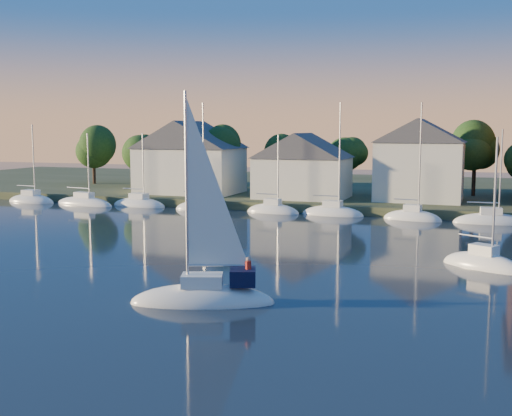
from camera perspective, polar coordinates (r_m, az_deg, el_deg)
The scene contains 10 objects.
ground at distance 27.27m, azimuth -17.43°, elevation -13.99°, with size 260.00×260.00×0.00m, color black.
shoreline_land at distance 96.86m, azimuth 10.47°, elevation 1.27°, with size 160.00×50.00×2.00m, color #343E24.
wooden_dock at distance 74.41m, azimuth 7.54°, elevation -0.41°, with size 120.00×3.00×1.00m, color brown.
clubhouse_west at distance 86.79m, azimuth -5.89°, elevation 4.61°, with size 13.65×9.45×9.64m.
clubhouse_centre at distance 80.21m, azimuth 4.17°, elevation 3.85°, with size 11.55×8.40×8.08m.
clubhouse_east at distance 79.55m, azimuth 14.36°, elevation 4.25°, with size 10.50×8.40×9.80m.
tree_line at distance 84.25m, azimuth 10.57°, elevation 5.30°, with size 93.40×5.40×8.90m.
moored_fleet at distance 71.49m, azimuth 7.03°, elevation -0.63°, with size 87.50×2.40×12.05m.
hero_sailboat at distance 35.96m, azimuth -4.57°, elevation -7.60°, with size 8.44×5.13×12.76m.
drifting_sailboat_right at distance 47.46m, azimuth 19.55°, elevation -4.94°, with size 6.45×4.89×10.19m.
Camera 1 is at (15.70, -20.09, 9.67)m, focal length 45.00 mm.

